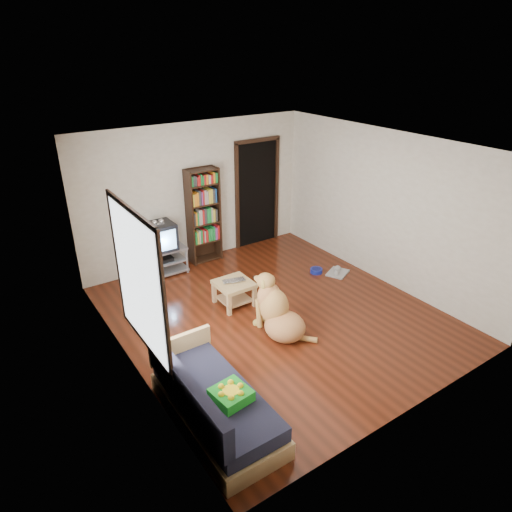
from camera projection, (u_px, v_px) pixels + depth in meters
ground at (275, 315)px, 7.09m from camera, size 5.00×5.00×0.00m
ceiling at (278, 147)px, 5.97m from camera, size 5.00×5.00×0.00m
wall_back at (196, 194)px, 8.40m from camera, size 4.50×0.00×4.50m
wall_front at (421, 317)px, 4.66m from camera, size 4.50×0.00×4.50m
wall_left at (123, 280)px, 5.39m from camera, size 0.00×5.00×5.00m
wall_right at (384, 208)px, 7.67m from camera, size 0.00×5.00×5.00m
green_cushion at (231, 395)px, 4.81m from camera, size 0.41×0.41×0.12m
laptop at (235, 282)px, 7.18m from camera, size 0.40×0.31×0.03m
dog_bowl at (316, 271)px, 8.35m from camera, size 0.22×0.22×0.08m
grey_rag at (338, 273)px, 8.33m from camera, size 0.50×0.46×0.03m
window at (138, 281)px, 4.94m from camera, size 0.03×1.46×1.70m
doorway at (257, 191)px, 9.15m from camera, size 1.03×0.05×2.19m
tv_stand at (161, 261)px, 8.20m from camera, size 0.90×0.45×0.50m
crt_tv at (158, 236)px, 8.02m from camera, size 0.55×0.52×0.58m
bookshelf at (203, 211)px, 8.44m from camera, size 0.60×0.30×1.80m
sofa at (212, 403)px, 5.00m from camera, size 0.80×1.80×0.80m
coffee_table at (234, 289)px, 7.26m from camera, size 0.55×0.55×0.40m
dog at (277, 313)px, 6.53m from camera, size 0.65×1.05×0.90m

